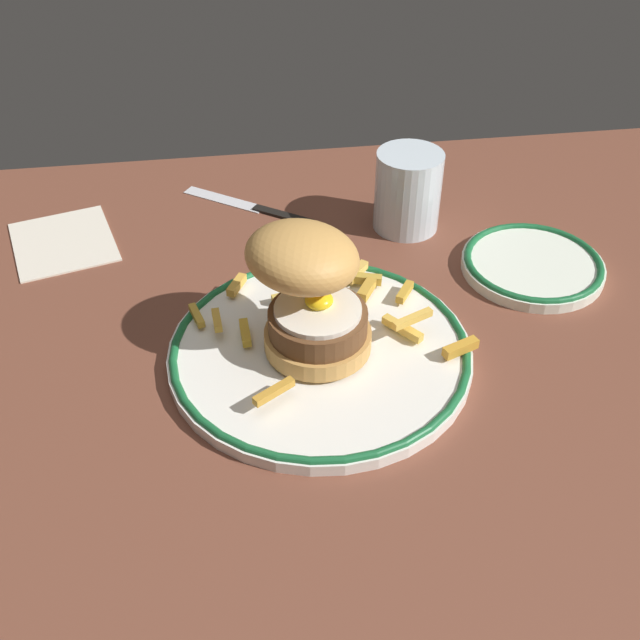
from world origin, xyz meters
The scene contains 8 objects.
ground_plane centered at (0.00, 0.00, -2.00)cm, with size 146.33×86.94×4.00cm, color brown.
dinner_plate centered at (4.22, 0.74, 0.84)cm, with size 28.69×28.69×1.60cm.
burger centered at (3.37, 1.64, 7.72)cm, with size 14.07×13.72×12.43cm.
fries_pile centered at (6.68, 4.88, 2.21)cm, with size 26.79×20.14×2.13cm.
water_glass centered at (17.53, 22.40, 4.15)cm, with size 7.66×7.66×9.37cm.
side_plate centered at (29.20, 11.48, 0.83)cm, with size 15.38×15.38×1.60cm.
knife centered at (0.49, 28.53, 0.26)cm, with size 15.57×11.60×0.70cm.
napkin centered at (-22.35, 24.37, 0.20)cm, with size 10.94×12.66×0.40cm, color silver.
Camera 1 is at (-3.27, -51.90, 48.37)cm, focal length 42.34 mm.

